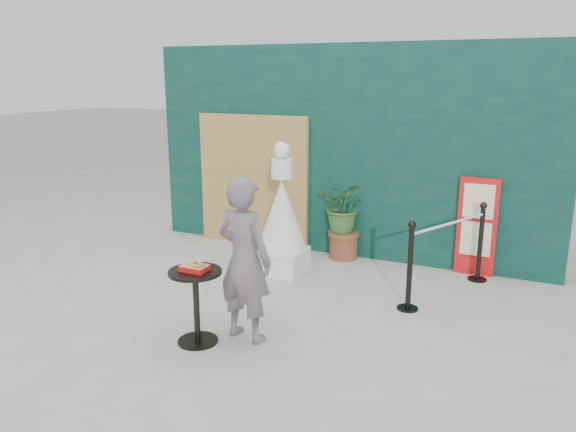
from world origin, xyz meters
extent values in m
plane|color=#ADAAA5|center=(0.00, 0.00, 0.00)|extent=(60.00, 60.00, 0.00)
cube|color=#092C28|center=(0.00, 3.15, 1.50)|extent=(6.00, 0.30, 3.00)
cube|color=tan|center=(-1.40, 2.94, 1.00)|extent=(1.80, 0.08, 2.00)
imported|color=slate|center=(0.06, 0.06, 0.83)|extent=(0.66, 0.48, 1.65)
cube|color=red|center=(1.90, 2.96, 0.65)|extent=(0.50, 0.06, 1.30)
cube|color=beige|center=(1.90, 2.92, 1.00)|extent=(0.38, 0.02, 0.45)
cube|color=beige|center=(1.90, 2.92, 0.50)|extent=(0.38, 0.02, 0.45)
cube|color=red|center=(1.90, 2.92, 0.15)|extent=(0.38, 0.02, 0.18)
cube|color=white|center=(-0.45, 1.97, 0.16)|extent=(0.59, 0.59, 0.32)
cone|color=white|center=(-0.45, 1.97, 0.80)|extent=(0.68, 0.68, 0.96)
cylinder|color=silver|center=(-0.45, 1.97, 1.41)|extent=(0.28, 0.28, 0.26)
sphere|color=white|center=(-0.45, 1.97, 1.64)|extent=(0.21, 0.21, 0.21)
cylinder|color=black|center=(-0.33, -0.22, 0.01)|extent=(0.40, 0.40, 0.02)
cylinder|color=black|center=(-0.33, -0.22, 0.36)|extent=(0.06, 0.06, 0.72)
cylinder|color=black|center=(-0.33, -0.22, 0.73)|extent=(0.52, 0.52, 0.03)
cube|color=#AB1712|center=(-0.33, -0.22, 0.78)|extent=(0.26, 0.19, 0.05)
cube|color=#EB1F43|center=(-0.33, -0.22, 0.80)|extent=(0.24, 0.17, 0.00)
cube|color=#DCAF50|center=(-0.37, -0.21, 0.82)|extent=(0.15, 0.14, 0.02)
cube|color=#BF8346|center=(-0.28, -0.24, 0.82)|extent=(0.13, 0.13, 0.02)
cone|color=yellow|center=(-0.31, -0.17, 0.83)|extent=(0.06, 0.06, 0.06)
cylinder|color=brown|center=(0.10, 2.88, 0.17)|extent=(0.41, 0.41, 0.34)
cylinder|color=brown|center=(0.10, 2.88, 0.37)|extent=(0.45, 0.45, 0.06)
imported|color=#346029|center=(0.10, 2.88, 0.77)|extent=(0.67, 0.58, 0.74)
cylinder|color=black|center=(1.38, 1.45, 0.01)|extent=(0.24, 0.24, 0.02)
cylinder|color=black|center=(1.38, 1.45, 0.48)|extent=(0.06, 0.06, 0.96)
sphere|color=black|center=(1.38, 1.45, 0.99)|extent=(0.09, 0.09, 0.09)
cylinder|color=black|center=(1.98, 2.75, 0.01)|extent=(0.24, 0.24, 0.02)
cylinder|color=black|center=(1.98, 2.75, 0.48)|extent=(0.06, 0.06, 0.96)
sphere|color=black|center=(1.98, 2.75, 0.99)|extent=(0.09, 0.09, 0.09)
cylinder|color=silver|center=(1.68, 2.10, 0.88)|extent=(0.63, 1.31, 0.03)
camera|label=1|loc=(2.64, -4.47, 2.59)|focal=35.00mm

